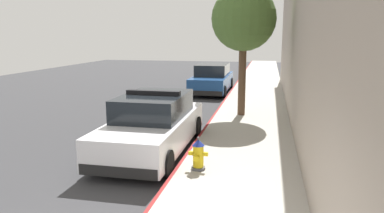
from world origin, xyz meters
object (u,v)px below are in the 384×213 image
(street_tree, at_px, (244,20))
(fire_hydrant, at_px, (198,155))
(police_cruiser, at_px, (153,125))
(parked_car_silver_ahead, at_px, (212,79))

(street_tree, bearing_deg, fire_hydrant, -94.85)
(police_cruiser, xyz_separation_m, parked_car_silver_ahead, (-0.03, 10.67, -0.00))
(police_cruiser, xyz_separation_m, street_tree, (2.05, 4.50, 2.95))
(police_cruiser, distance_m, fire_hydrant, 2.16)
(fire_hydrant, bearing_deg, street_tree, 85.15)
(parked_car_silver_ahead, xyz_separation_m, street_tree, (2.08, -6.17, 2.95))
(parked_car_silver_ahead, distance_m, fire_hydrant, 12.27)
(parked_car_silver_ahead, relative_size, fire_hydrant, 6.37)
(parked_car_silver_ahead, bearing_deg, police_cruiser, -89.82)
(parked_car_silver_ahead, bearing_deg, fire_hydrant, -82.63)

